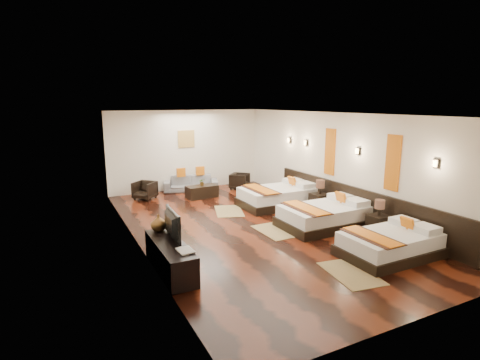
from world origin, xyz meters
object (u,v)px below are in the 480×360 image
coffee_table (202,192)px  table_plant (202,182)px  tv_console (170,257)px  figurine (159,223)px  bed_near (391,244)px  nightstand_b (320,200)px  nightstand_a (378,222)px  armchair_right (240,181)px  bed_far (278,196)px  armchair_left (145,190)px  tv (168,225)px  book (178,252)px  bed_mid (325,216)px  sofa (191,183)px

coffee_table → table_plant: (0.03, 0.04, 0.32)m
tv_console → figurine: bearing=90.0°
bed_near → figurine: (-4.20, 2.08, 0.46)m
nightstand_b → table_plant: bearing=128.7°
nightstand_a → armchair_right: size_ratio=1.34×
bed_far → figurine: size_ratio=6.57×
coffee_table → armchair_left: bearing=159.1°
bed_near → tv: 4.47m
nightstand_b → coffee_table: bearing=129.4°
bed_near → table_plant: (-1.67, 6.24, 0.26)m
table_plant → nightstand_b: bearing=-51.3°
tv → book: (-0.05, -0.76, -0.26)m
armchair_right → armchair_left: bearing=132.1°
armchair_left → nightstand_b: bearing=5.0°
nightstand_b → book: 5.51m
armchair_right → coffee_table: (-1.66, -0.54, -0.09)m
armchair_right → figurine: bearing=-177.7°
tv → figurine: bearing=8.2°
table_plant → nightstand_a: bearing=-65.1°
armchair_left → armchair_right: (3.37, -0.12, -0.00)m
tv_console → armchair_left: size_ratio=2.84×
bed_mid → armchair_right: bearing=90.5°
bed_far → tv: bearing=-147.2°
tv_console → coffee_table: tv_console is taller
sofa → table_plant: size_ratio=7.82×
table_plant → bed_far: bearing=-50.1°
sofa → bed_mid: bearing=-52.3°
nightstand_a → coffee_table: bearing=115.4°
tv_console → book: 0.60m
nightstand_b → coffee_table: 3.86m
bed_near → bed_far: bed_far is taller
nightstand_b → figurine: (-4.95, -1.14, 0.40)m
figurine → armchair_right: figurine is taller
tv_console → armchair_right: bearing=52.4°
nightstand_a → book: (-4.95, -0.23, 0.27)m
nightstand_b → armchair_right: (-0.79, 3.52, -0.03)m
armchair_left → book: bearing=-51.3°
figurine → armchair_right: size_ratio=0.54×
bed_near → armchair_right: bearing=90.3°
bed_far → coffee_table: size_ratio=2.24×
tv_console → armchair_right: size_ratio=2.85×
nightstand_b → book: bearing=-154.0°
figurine → sofa: (2.50, 5.17, -0.45)m
nightstand_a → book: nightstand_a is taller
bed_far → figurine: figurine is taller
tv_console → book: (0.00, -0.53, 0.29)m
nightstand_a → armchair_left: 7.15m
armchair_right → table_plant: bearing=151.0°
tv_console → tv: size_ratio=1.91×
bed_mid → nightstand_a: 1.27m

